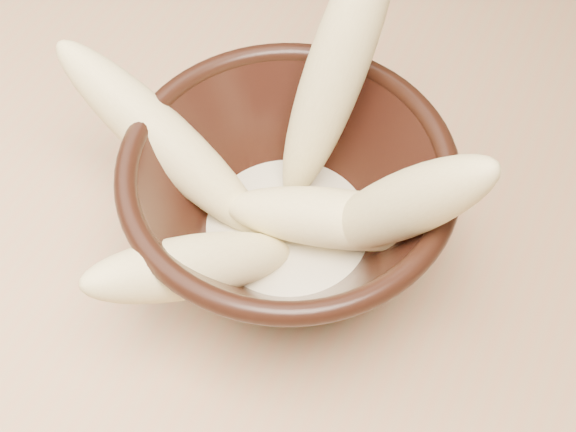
% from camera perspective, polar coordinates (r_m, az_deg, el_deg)
% --- Properties ---
extents(table, '(1.20, 0.80, 0.75)m').
position_cam_1_polar(table, '(0.63, -10.73, -5.68)').
color(table, tan).
rests_on(table, ground).
extents(bowl, '(0.20, 0.20, 0.11)m').
position_cam_1_polar(bowl, '(0.50, 0.00, 0.61)').
color(bowl, black).
rests_on(bowl, table).
extents(milk_puddle, '(0.11, 0.11, 0.02)m').
position_cam_1_polar(milk_puddle, '(0.52, 0.00, -1.08)').
color(milk_puddle, beige).
rests_on(milk_puddle, bowl).
extents(banana_upright, '(0.06, 0.12, 0.18)m').
position_cam_1_polar(banana_upright, '(0.49, 3.44, 10.39)').
color(banana_upright, '#E4CE86').
rests_on(banana_upright, bowl).
extents(banana_left, '(0.17, 0.05, 0.12)m').
position_cam_1_polar(banana_left, '(0.50, -8.86, 5.34)').
color(banana_left, '#E4CE86').
rests_on(banana_left, bowl).
extents(banana_right, '(0.12, 0.04, 0.15)m').
position_cam_1_polar(banana_right, '(0.45, 7.94, 0.66)').
color(banana_right, '#E4CE86').
rests_on(banana_right, bowl).
extents(banana_across, '(0.15, 0.07, 0.05)m').
position_cam_1_polar(banana_across, '(0.48, 3.29, -0.16)').
color(banana_across, '#E4CE86').
rests_on(banana_across, bowl).
extents(banana_front, '(0.11, 0.14, 0.10)m').
position_cam_1_polar(banana_front, '(0.46, -6.73, -3.57)').
color(banana_front, '#E4CE86').
rests_on(banana_front, bowl).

